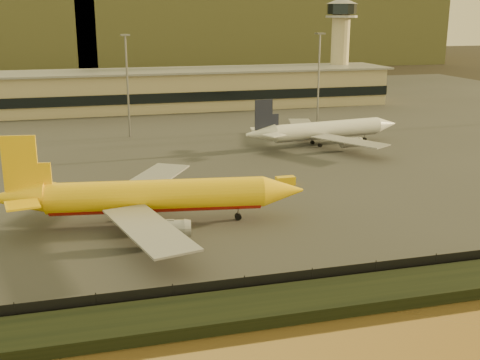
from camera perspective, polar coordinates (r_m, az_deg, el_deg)
The scene contains 12 objects.
ground at distance 81.04m, azimuth 2.04°, elevation -6.56°, with size 900.00×900.00×0.00m, color black.
embankment at distance 66.17m, azimuth 6.50°, elevation -11.31°, with size 320.00×7.00×1.40m, color black.
tarmac at distance 170.88m, azimuth -7.49°, elevation 5.15°, with size 320.00×220.00×0.20m, color #2D2D2D.
perimeter_fence at distance 69.26m, azimuth 5.28°, elevation -9.45°, with size 300.00×0.05×2.20m, color black.
terminal_building at distance 198.83m, azimuth -12.99°, elevation 8.13°, with size 202.00×25.00×12.60m.
control_tower at distance 222.95m, azimuth 9.50°, elevation 13.05°, with size 11.20×11.20×35.50m.
apron_light_masts at distance 152.09m, azimuth -0.93°, elevation 9.95°, with size 152.20×12.20×25.40m.
distant_hills at distance 411.65m, azimuth -15.59°, elevation 15.10°, with size 470.00×160.00×70.00m.
dhl_cargo_jet at distance 89.72m, azimuth -8.46°, elevation -1.59°, with size 46.13×44.75×13.78m.
white_narrowbody_jet at distance 144.33m, azimuth 8.03°, elevation 4.68°, with size 40.78×39.45×11.72m.
gse_vehicle_yellow at distance 109.92m, azimuth 4.32°, elevation -0.08°, with size 3.49×1.57×1.57m, color yellow.
gse_vehicle_white at distance 105.13m, azimuth -15.33°, elevation -1.33°, with size 3.46×1.56×1.56m, color silver.
Camera 1 is at (-22.55, -71.64, 30.45)m, focal length 45.00 mm.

